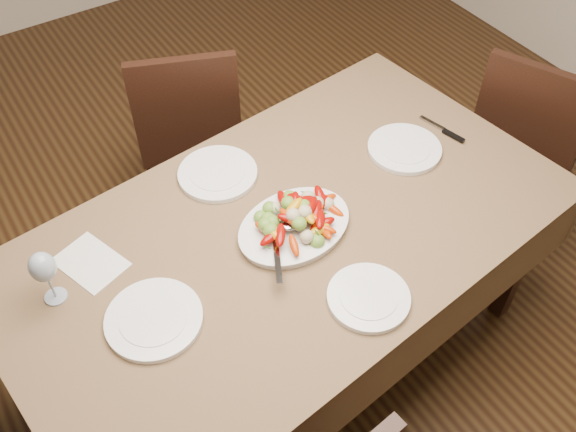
# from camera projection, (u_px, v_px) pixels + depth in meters

# --- Properties ---
(floor) EXTENTS (6.00, 6.00, 0.00)m
(floor) POSITION_uv_depth(u_px,v_px,m) (285.00, 361.00, 2.58)
(floor) COLOR #33200F
(floor) RESTS_ON ground
(dining_table) EXTENTS (1.95, 1.24, 0.76)m
(dining_table) POSITION_uv_depth(u_px,v_px,m) (288.00, 297.00, 2.33)
(dining_table) COLOR brown
(dining_table) RESTS_ON ground
(chair_far) EXTENTS (0.55, 0.55, 0.95)m
(chair_far) POSITION_uv_depth(u_px,v_px,m) (189.00, 126.00, 2.82)
(chair_far) COLOR black
(chair_far) RESTS_ON ground
(chair_right) EXTENTS (0.55, 0.55, 0.95)m
(chair_right) POSITION_uv_depth(u_px,v_px,m) (529.00, 139.00, 2.77)
(chair_right) COLOR black
(chair_right) RESTS_ON ground
(serving_platter) EXTENTS (0.40, 0.32, 0.02)m
(serving_platter) POSITION_uv_depth(u_px,v_px,m) (294.00, 228.00, 2.03)
(serving_platter) COLOR white
(serving_platter) RESTS_ON dining_table
(roasted_vegetables) EXTENTS (0.33, 0.24, 0.09)m
(roasted_vegetables) POSITION_uv_depth(u_px,v_px,m) (294.00, 216.00, 1.99)
(roasted_vegetables) COLOR #7F0602
(roasted_vegetables) RESTS_ON serving_platter
(serving_spoon) EXTENTS (0.27, 0.19, 0.03)m
(serving_spoon) POSITION_uv_depth(u_px,v_px,m) (286.00, 237.00, 1.96)
(serving_spoon) COLOR #9EA0A8
(serving_spoon) RESTS_ON serving_platter
(plate_left) EXTENTS (0.28, 0.28, 0.02)m
(plate_left) POSITION_uv_depth(u_px,v_px,m) (154.00, 319.00, 1.81)
(plate_left) COLOR white
(plate_left) RESTS_ON dining_table
(plate_right) EXTENTS (0.26, 0.26, 0.02)m
(plate_right) POSITION_uv_depth(u_px,v_px,m) (404.00, 149.00, 2.29)
(plate_right) COLOR white
(plate_right) RESTS_ON dining_table
(plate_far) EXTENTS (0.27, 0.27, 0.02)m
(plate_far) POSITION_uv_depth(u_px,v_px,m) (218.00, 174.00, 2.20)
(plate_far) COLOR white
(plate_far) RESTS_ON dining_table
(plate_near) EXTENTS (0.24, 0.24, 0.02)m
(plate_near) POSITION_uv_depth(u_px,v_px,m) (369.00, 298.00, 1.86)
(plate_near) COLOR white
(plate_near) RESTS_ON dining_table
(wine_glass) EXTENTS (0.08, 0.08, 0.20)m
(wine_glass) POSITION_uv_depth(u_px,v_px,m) (47.00, 276.00, 1.79)
(wine_glass) COLOR #8C99A5
(wine_glass) RESTS_ON dining_table
(menu_card) EXTENTS (0.21, 0.25, 0.00)m
(menu_card) POSITION_uv_depth(u_px,v_px,m) (91.00, 262.00, 1.95)
(menu_card) COLOR silver
(menu_card) RESTS_ON dining_table
(table_knife) EXTENTS (0.06, 0.20, 0.01)m
(table_knife) POSITION_uv_depth(u_px,v_px,m) (444.00, 130.00, 2.36)
(table_knife) COLOR #9EA0A8
(table_knife) RESTS_ON dining_table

